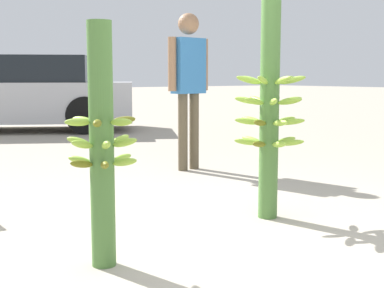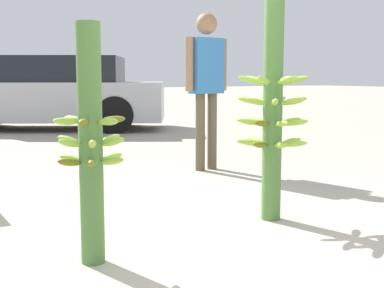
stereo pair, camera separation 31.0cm
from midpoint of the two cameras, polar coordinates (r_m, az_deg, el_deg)
ground_plane at (r=3.29m, az=4.61°, el=-10.64°), size 80.00×80.00×0.00m
banana_stalk_left at (r=2.85m, az=-7.73°, el=-0.06°), size 0.39×0.39×1.29m
banana_stalk_center at (r=3.76m, az=10.95°, el=3.67°), size 0.50×0.50×1.57m
vendor_person at (r=5.72m, az=3.11°, el=7.33°), size 0.55×0.22×1.66m
parked_car at (r=10.48m, az=-13.93°, el=5.21°), size 4.60×3.61×1.37m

